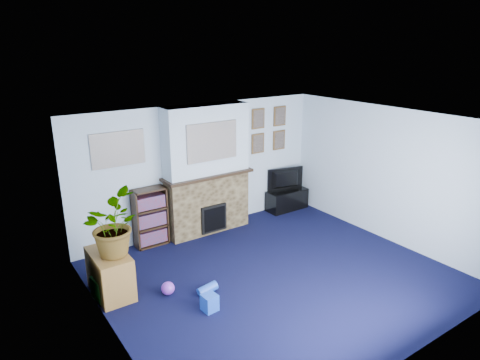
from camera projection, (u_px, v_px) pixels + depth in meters
floor at (276, 276)px, 6.60m from camera, size 5.00×4.50×0.01m
ceiling at (280, 122)px, 5.86m from camera, size 5.00×4.50×0.01m
wall_back at (201, 168)px, 7.99m from camera, size 5.00×0.04×2.40m
wall_front at (415, 268)px, 4.47m from camera, size 5.00×0.04×2.40m
wall_left at (108, 248)px, 4.88m from camera, size 0.04×4.50×2.40m
wall_right at (387, 175)px, 7.58m from camera, size 0.04×4.50×2.40m
chimney_breast at (207, 171)px, 7.84m from camera, size 1.72×0.50×2.40m
collage_main at (212, 142)px, 7.49m from camera, size 1.00×0.03×0.68m
collage_left at (118, 149)px, 6.97m from camera, size 0.90×0.03×0.58m
portrait_tl at (258, 119)px, 8.43m from camera, size 0.30×0.03×0.40m
portrait_tr at (280, 116)px, 8.73m from camera, size 0.30×0.03×0.40m
portrait_bl at (258, 143)px, 8.59m from camera, size 0.30×0.03×0.40m
portrait_br at (279, 140)px, 8.88m from camera, size 0.30×0.03×0.40m
tv_stand at (287, 199)px, 9.17m from camera, size 0.91×0.38×0.43m
television at (287, 179)px, 9.05m from camera, size 0.83×0.29×0.47m
bookshelf at (150, 218)px, 7.49m from camera, size 0.58×0.28×1.05m
sideboard at (110, 272)px, 6.04m from camera, size 0.46×0.82×0.64m
potted_plant at (110, 225)px, 5.81m from camera, size 0.83×0.92×0.88m
mantel_clock at (202, 171)px, 7.72m from camera, size 0.10×0.06×0.14m
mantel_candle at (225, 166)px, 7.99m from camera, size 0.05×0.05×0.16m
mantel_teddy at (181, 175)px, 7.49m from camera, size 0.12×0.12×0.12m
mantel_can at (242, 164)px, 8.20m from camera, size 0.06×0.06×0.13m
green_crate at (108, 287)px, 6.05m from camera, size 0.42×0.35×0.31m
toy_ball at (168, 289)px, 6.10m from camera, size 0.19×0.19×0.19m
toy_block at (210, 303)px, 5.73m from camera, size 0.21×0.21×0.23m
toy_tube at (208, 289)px, 6.13m from camera, size 0.30×0.13×0.17m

